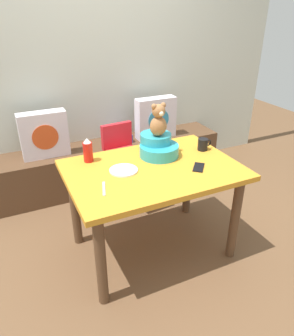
# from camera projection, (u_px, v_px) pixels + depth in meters

# --- Properties ---
(ground_plane) EXTENTS (8.00, 8.00, 0.00)m
(ground_plane) POSITION_uv_depth(u_px,v_px,m) (152.00, 248.00, 2.63)
(ground_plane) COLOR brown
(back_wall) EXTENTS (4.40, 0.10, 2.60)m
(back_wall) POSITION_uv_depth(u_px,v_px,m) (90.00, 58.00, 3.20)
(back_wall) COLOR silver
(back_wall) RESTS_ON ground_plane
(window_bench) EXTENTS (2.60, 0.44, 0.46)m
(window_bench) POSITION_uv_depth(u_px,v_px,m) (105.00, 165.00, 3.47)
(window_bench) COLOR brown
(window_bench) RESTS_ON ground_plane
(pillow_floral_left) EXTENTS (0.44, 0.15, 0.44)m
(pillow_floral_left) POSITION_uv_depth(u_px,v_px,m) (44.00, 135.00, 3.03)
(pillow_floral_left) COLOR silver
(pillow_floral_left) RESTS_ON window_bench
(pillow_floral_right) EXTENTS (0.44, 0.15, 0.44)m
(pillow_floral_right) POSITION_uv_depth(u_px,v_px,m) (156.00, 118.00, 3.48)
(pillow_floral_right) COLOR silver
(pillow_floral_right) RESTS_ON window_bench
(book_stack) EXTENTS (0.20, 0.14, 0.09)m
(book_stack) POSITION_uv_depth(u_px,v_px,m) (122.00, 138.00, 3.43)
(book_stack) COLOR #4A53A7
(book_stack) RESTS_ON window_bench
(dining_table) EXTENTS (1.23, 0.85, 0.74)m
(dining_table) POSITION_uv_depth(u_px,v_px,m) (153.00, 181.00, 2.35)
(dining_table) COLOR orange
(dining_table) RESTS_ON ground_plane
(highchair) EXTENTS (0.35, 0.47, 0.79)m
(highchair) POSITION_uv_depth(u_px,v_px,m) (123.00, 155.00, 3.01)
(highchair) COLOR red
(highchair) RESTS_ON ground_plane
(infant_seat_teal) EXTENTS (0.30, 0.33, 0.16)m
(infant_seat_teal) POSITION_uv_depth(u_px,v_px,m) (158.00, 146.00, 2.46)
(infant_seat_teal) COLOR teal
(infant_seat_teal) RESTS_ON dining_table
(teddy_bear) EXTENTS (0.13, 0.12, 0.25)m
(teddy_bear) POSITION_uv_depth(u_px,v_px,m) (158.00, 121.00, 2.36)
(teddy_bear) COLOR #9D683E
(teddy_bear) RESTS_ON infant_seat_teal
(ketchup_bottle) EXTENTS (0.07, 0.07, 0.18)m
(ketchup_bottle) POSITION_uv_depth(u_px,v_px,m) (88.00, 151.00, 2.35)
(ketchup_bottle) COLOR red
(ketchup_bottle) RESTS_ON dining_table
(coffee_mug) EXTENTS (0.12, 0.08, 0.09)m
(coffee_mug) POSITION_uv_depth(u_px,v_px,m) (203.00, 144.00, 2.55)
(coffee_mug) COLOR black
(coffee_mug) RESTS_ON dining_table
(dinner_plate_near) EXTENTS (0.20, 0.20, 0.01)m
(dinner_plate_near) POSITION_uv_depth(u_px,v_px,m) (124.00, 170.00, 2.25)
(dinner_plate_near) COLOR white
(dinner_plate_near) RESTS_ON dining_table
(cell_phone) EXTENTS (0.15, 0.16, 0.01)m
(cell_phone) POSITION_uv_depth(u_px,v_px,m) (199.00, 167.00, 2.29)
(cell_phone) COLOR black
(cell_phone) RESTS_ON dining_table
(table_fork) EXTENTS (0.07, 0.17, 0.01)m
(table_fork) POSITION_uv_depth(u_px,v_px,m) (104.00, 189.00, 2.03)
(table_fork) COLOR silver
(table_fork) RESTS_ON dining_table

